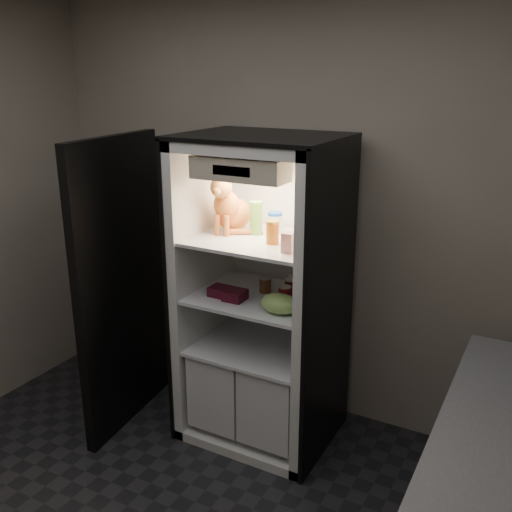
# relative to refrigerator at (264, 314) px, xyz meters

# --- Properties ---
(room_shell) EXTENTS (3.60, 3.60, 3.60)m
(room_shell) POSITION_rel_refrigerator_xyz_m (0.00, -1.38, 0.83)
(room_shell) COLOR white
(room_shell) RESTS_ON floor
(refrigerator) EXTENTS (0.90, 0.72, 1.88)m
(refrigerator) POSITION_rel_refrigerator_xyz_m (0.00, 0.00, 0.00)
(refrigerator) COLOR white
(refrigerator) RESTS_ON floor
(fridge_door) EXTENTS (0.16, 0.87, 1.85)m
(fridge_door) POSITION_rel_refrigerator_xyz_m (-0.84, -0.31, 0.12)
(fridge_door) COLOR black
(fridge_door) RESTS_ON floor
(tabby_cat) EXTENTS (0.32, 0.36, 0.38)m
(tabby_cat) POSITION_rel_refrigerator_xyz_m (-0.22, -0.01, 0.64)
(tabby_cat) COLOR #C14D18
(tabby_cat) RESTS_ON refrigerator
(parmesan_shaker) EXTENTS (0.08, 0.08, 0.20)m
(parmesan_shaker) POSITION_rel_refrigerator_xyz_m (-0.06, 0.01, 0.60)
(parmesan_shaker) COLOR #268D31
(parmesan_shaker) RESTS_ON refrigerator
(mayo_tub) EXTENTS (0.09, 0.09, 0.12)m
(mayo_tub) POSITION_rel_refrigerator_xyz_m (0.02, 0.10, 0.56)
(mayo_tub) COLOR white
(mayo_tub) RESTS_ON refrigerator
(salsa_jar) EXTENTS (0.07, 0.07, 0.13)m
(salsa_jar) POSITION_rel_refrigerator_xyz_m (0.11, -0.12, 0.56)
(salsa_jar) COLOR maroon
(salsa_jar) RESTS_ON refrigerator
(pepper_jar) EXTENTS (0.11, 0.11, 0.19)m
(pepper_jar) POSITION_rel_refrigerator_xyz_m (0.29, 0.02, 0.60)
(pepper_jar) COLOR maroon
(pepper_jar) RESTS_ON refrigerator
(cream_carton) EXTENTS (0.06, 0.06, 0.11)m
(cream_carton) POSITION_rel_refrigerator_xyz_m (0.26, -0.22, 0.55)
(cream_carton) COLOR silver
(cream_carton) RESTS_ON refrigerator
(soda_can_a) EXTENTS (0.06, 0.06, 0.12)m
(soda_can_a) POSITION_rel_refrigerator_xyz_m (0.17, 0.04, 0.21)
(soda_can_a) COLOR black
(soda_can_a) RESTS_ON refrigerator
(soda_can_b) EXTENTS (0.08, 0.08, 0.14)m
(soda_can_b) POSITION_rel_refrigerator_xyz_m (0.21, -0.07, 0.22)
(soda_can_b) COLOR black
(soda_can_b) RESTS_ON refrigerator
(soda_can_c) EXTENTS (0.07, 0.07, 0.13)m
(soda_can_c) POSITION_rel_refrigerator_xyz_m (0.22, -0.17, 0.21)
(soda_can_c) COLOR black
(soda_can_c) RESTS_ON refrigerator
(condiment_jar) EXTENTS (0.07, 0.07, 0.10)m
(condiment_jar) POSITION_rel_refrigerator_xyz_m (0.01, -0.00, 0.20)
(condiment_jar) COLOR brown
(condiment_jar) RESTS_ON refrigerator
(grape_bag) EXTENTS (0.22, 0.16, 0.11)m
(grape_bag) POSITION_rel_refrigerator_xyz_m (0.22, -0.24, 0.20)
(grape_bag) COLOR #8AB856
(grape_bag) RESTS_ON refrigerator
(berry_box_left) EXTENTS (0.11, 0.11, 0.05)m
(berry_box_left) POSITION_rel_refrigerator_xyz_m (-0.20, -0.18, 0.18)
(berry_box_left) COLOR #4E0D1E
(berry_box_left) RESTS_ON refrigerator
(berry_box_right) EXTENTS (0.12, 0.12, 0.06)m
(berry_box_right) POSITION_rel_refrigerator_xyz_m (-0.09, -0.20, 0.18)
(berry_box_right) COLOR #4E0D1E
(berry_box_right) RESTS_ON refrigerator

